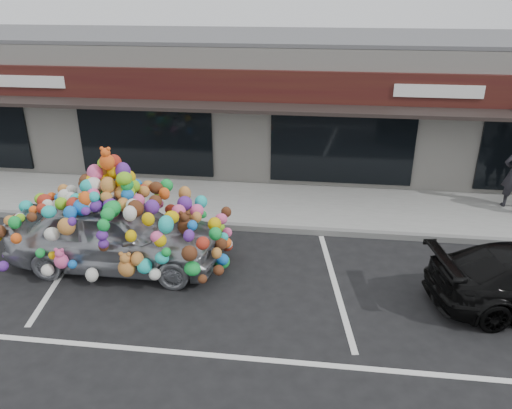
# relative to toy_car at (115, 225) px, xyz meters

# --- Properties ---
(ground) EXTENTS (90.00, 90.00, 0.00)m
(ground) POSITION_rel_toy_car_xyz_m (2.04, -0.44, -0.98)
(ground) COLOR black
(ground) RESTS_ON ground
(shop_building) EXTENTS (24.00, 7.20, 4.31)m
(shop_building) POSITION_rel_toy_car_xyz_m (2.04, 8.00, 1.18)
(shop_building) COLOR silver
(shop_building) RESTS_ON ground
(sidewalk) EXTENTS (26.00, 3.00, 0.15)m
(sidewalk) POSITION_rel_toy_car_xyz_m (2.04, 3.56, -0.90)
(sidewalk) COLOR gray
(sidewalk) RESTS_ON ground
(kerb) EXTENTS (26.00, 0.18, 0.16)m
(kerb) POSITION_rel_toy_car_xyz_m (2.04, 2.06, -0.90)
(kerb) COLOR slate
(kerb) RESTS_ON ground
(parking_stripe_left) EXTENTS (0.73, 4.37, 0.01)m
(parking_stripe_left) POSITION_rel_toy_car_xyz_m (-1.16, -0.24, -0.97)
(parking_stripe_left) COLOR silver
(parking_stripe_left) RESTS_ON ground
(parking_stripe_mid) EXTENTS (0.73, 4.37, 0.01)m
(parking_stripe_mid) POSITION_rel_toy_car_xyz_m (4.84, -0.24, -0.97)
(parking_stripe_mid) COLOR silver
(parking_stripe_mid) RESTS_ON ground
(lane_line) EXTENTS (14.00, 0.12, 0.01)m
(lane_line) POSITION_rel_toy_car_xyz_m (4.04, -2.74, -0.97)
(lane_line) COLOR silver
(lane_line) RESTS_ON ground
(toy_car) EXTENTS (3.35, 4.95, 2.89)m
(toy_car) POSITION_rel_toy_car_xyz_m (0.00, 0.00, 0.00)
(toy_car) COLOR gray
(toy_car) RESTS_ON ground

